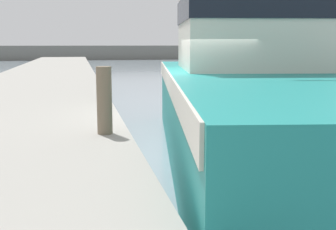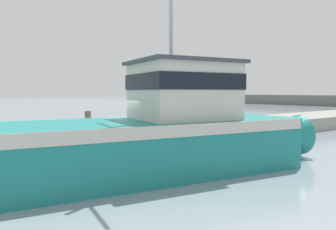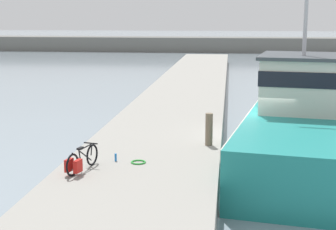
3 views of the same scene
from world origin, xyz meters
The scene contains 6 objects.
ground_plane centered at (0.00, 0.00, 0.00)m, with size 320.00×320.00×0.00m, color #84939E.
dock_pier centered at (-3.61, 0.00, 0.47)m, with size 4.71×80.00×0.94m, color gray.
far_shoreline centered at (30.00, 57.53, 1.06)m, with size 180.00×5.00×2.12m, color slate.
fishing_boat_main centered at (1.56, -0.28, 1.45)m, with size 5.34×12.85×9.36m.
boat_white_moored centered at (28.25, 44.33, 0.91)m, with size 7.60×4.18×4.16m.
mooring_post centered at (-1.67, -1.73, 1.50)m, with size 0.25×0.25×1.11m, color #756651.
Camera 1 is at (-2.07, -8.62, 2.42)m, focal length 45.00 mm.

